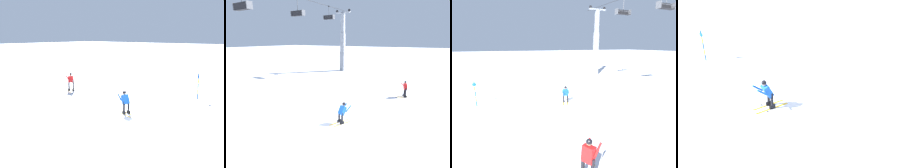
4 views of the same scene
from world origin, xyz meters
TOP-DOWN VIEW (x-y plane):
  - ground_plane at (0.00, 0.00)m, footprint 260.00×260.00m
  - skier_carving_main at (1.14, -0.73)m, footprint 1.62×1.12m
  - trail_marker_pole at (-0.85, -7.48)m, footprint 0.07×0.28m
  - skier_distant_uphill at (9.03, -3.29)m, footprint 1.18×1.71m

SIDE VIEW (x-z plane):
  - ground_plane at x=0.00m, z-range 0.00..0.00m
  - skier_carving_main at x=1.14m, z-range 0.04..1.59m
  - skier_distant_uphill at x=9.03m, z-range 0.11..1.74m
  - trail_marker_pole at x=-0.85m, z-range 0.08..2.06m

